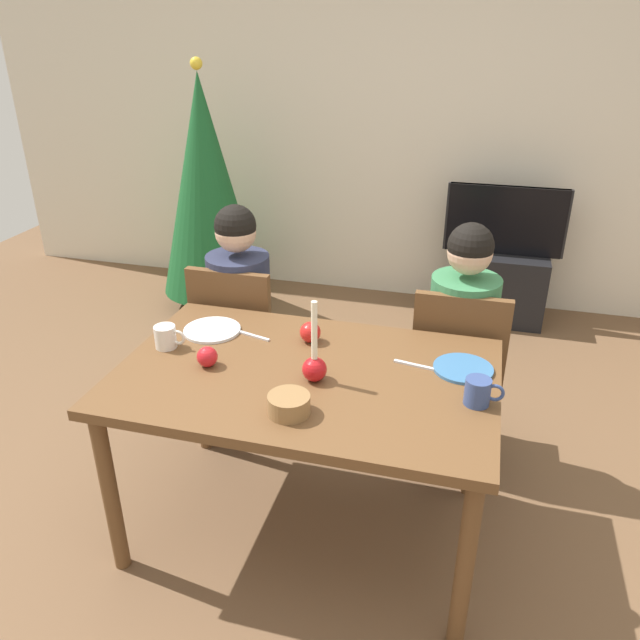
% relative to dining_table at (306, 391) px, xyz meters
% --- Properties ---
extents(ground_plane, '(7.68, 7.68, 0.00)m').
position_rel_dining_table_xyz_m(ground_plane, '(0.00, 0.00, -0.67)').
color(ground_plane, brown).
extents(back_wall, '(6.40, 0.10, 2.60)m').
position_rel_dining_table_xyz_m(back_wall, '(0.00, 2.60, 0.63)').
color(back_wall, beige).
rests_on(back_wall, ground).
extents(dining_table, '(1.40, 0.90, 0.75)m').
position_rel_dining_table_xyz_m(dining_table, '(0.00, 0.00, 0.00)').
color(dining_table, brown).
rests_on(dining_table, ground).
extents(chair_left, '(0.40, 0.40, 0.90)m').
position_rel_dining_table_xyz_m(chair_left, '(-0.52, 0.61, -0.15)').
color(chair_left, brown).
rests_on(chair_left, ground).
extents(chair_right, '(0.40, 0.40, 0.90)m').
position_rel_dining_table_xyz_m(chair_right, '(0.53, 0.61, -0.15)').
color(chair_right, brown).
rests_on(chair_right, ground).
extents(person_left_child, '(0.30, 0.30, 1.17)m').
position_rel_dining_table_xyz_m(person_left_child, '(-0.52, 0.64, -0.10)').
color(person_left_child, '#33384C').
rests_on(person_left_child, ground).
extents(person_right_child, '(0.30, 0.30, 1.17)m').
position_rel_dining_table_xyz_m(person_right_child, '(0.53, 0.64, -0.10)').
color(person_right_child, '#33384C').
rests_on(person_right_child, ground).
extents(tv_stand, '(0.64, 0.40, 0.48)m').
position_rel_dining_table_xyz_m(tv_stand, '(0.71, 2.30, -0.43)').
color(tv_stand, black).
rests_on(tv_stand, ground).
extents(tv, '(0.79, 0.05, 0.46)m').
position_rel_dining_table_xyz_m(tv, '(0.71, 2.30, 0.04)').
color(tv, black).
rests_on(tv, tv_stand).
extents(christmas_tree, '(0.71, 0.71, 1.71)m').
position_rel_dining_table_xyz_m(christmas_tree, '(-1.29, 1.97, 0.22)').
color(christmas_tree, brown).
rests_on(christmas_tree, ground).
extents(candle_centerpiece, '(0.09, 0.09, 0.31)m').
position_rel_dining_table_xyz_m(candle_centerpiece, '(0.05, -0.05, 0.15)').
color(candle_centerpiece, red).
rests_on(candle_centerpiece, dining_table).
extents(plate_left, '(0.24, 0.24, 0.01)m').
position_rel_dining_table_xyz_m(plate_left, '(-0.47, 0.22, 0.09)').
color(plate_left, silver).
rests_on(plate_left, dining_table).
extents(plate_right, '(0.22, 0.22, 0.01)m').
position_rel_dining_table_xyz_m(plate_right, '(0.56, 0.17, 0.09)').
color(plate_right, teal).
rests_on(plate_right, dining_table).
extents(mug_left, '(0.13, 0.08, 0.09)m').
position_rel_dining_table_xyz_m(mug_left, '(-0.59, 0.04, 0.13)').
color(mug_left, silver).
rests_on(mug_left, dining_table).
extents(mug_right, '(0.13, 0.09, 0.10)m').
position_rel_dining_table_xyz_m(mug_right, '(0.62, -0.05, 0.13)').
color(mug_right, '#33477F').
rests_on(mug_right, dining_table).
extents(fork_left, '(0.18, 0.06, 0.01)m').
position_rel_dining_table_xyz_m(fork_left, '(-0.30, 0.22, 0.09)').
color(fork_left, silver).
rests_on(fork_left, dining_table).
extents(fork_right, '(0.18, 0.05, 0.01)m').
position_rel_dining_table_xyz_m(fork_right, '(0.39, 0.15, 0.09)').
color(fork_right, silver).
rests_on(fork_right, dining_table).
extents(bowl_walnuts, '(0.14, 0.14, 0.07)m').
position_rel_dining_table_xyz_m(bowl_walnuts, '(0.02, -0.27, 0.12)').
color(bowl_walnuts, olive).
rests_on(bowl_walnuts, dining_table).
extents(apple_near_candle, '(0.08, 0.08, 0.08)m').
position_rel_dining_table_xyz_m(apple_near_candle, '(-0.37, -0.05, 0.12)').
color(apple_near_candle, red).
rests_on(apple_near_candle, dining_table).
extents(apple_by_left_plate, '(0.08, 0.08, 0.08)m').
position_rel_dining_table_xyz_m(apple_by_left_plate, '(-0.05, 0.24, 0.13)').
color(apple_by_left_plate, red).
rests_on(apple_by_left_plate, dining_table).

